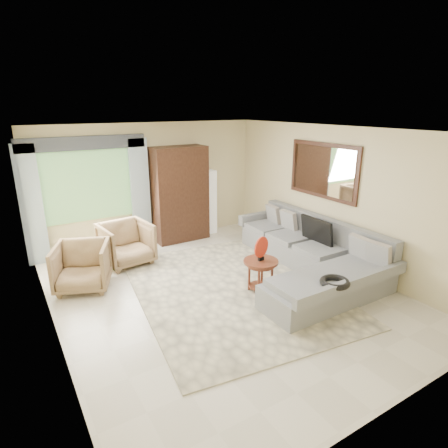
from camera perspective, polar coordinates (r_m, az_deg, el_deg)
ground at (r=6.26m, az=-0.28°, el=-10.41°), size 6.00×6.00×0.00m
area_rug at (r=6.37m, az=1.05°, el=-9.75°), size 3.49×4.36×0.02m
sectional_sofa at (r=7.02m, az=13.08°, el=-5.09°), size 2.30×3.46×0.90m
tv_screen at (r=7.16m, az=13.94°, el=-0.97°), size 0.14×0.74×0.48m
garden_hose at (r=5.60m, az=16.55°, el=-8.50°), size 0.43×0.43×0.09m
coffee_table at (r=6.17m, az=5.58°, el=-7.83°), size 0.56×0.56×0.56m
red_disc at (r=5.98m, az=5.72°, el=-3.51°), size 0.33×0.12×0.34m
armchair_left at (r=6.67m, az=-20.78°, el=-6.06°), size 1.11×1.12×0.79m
armchair_right at (r=7.42m, az=-14.65°, el=-2.90°), size 0.97×0.99×0.82m
potted_plant at (r=7.87m, az=-22.85°, el=-3.63°), size 0.49×0.43×0.54m
armoire at (r=8.40m, az=-6.75°, el=4.53°), size 1.20×0.55×2.10m
floor_lamp at (r=8.87m, az=-2.16°, el=3.37°), size 0.24×0.24×1.50m
window at (r=7.99m, az=-20.12°, el=5.45°), size 1.80×0.04×1.40m
curtain_left at (r=7.82m, az=-27.29°, el=2.42°), size 0.40×0.08×2.30m
curtain_right at (r=8.22m, az=-12.64°, el=4.64°), size 0.40×0.08×2.30m
valance at (r=7.80m, az=-20.67°, el=11.47°), size 2.40×0.12×0.26m
wall_mirror at (r=7.45m, az=14.82°, el=7.87°), size 0.05×1.70×1.05m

